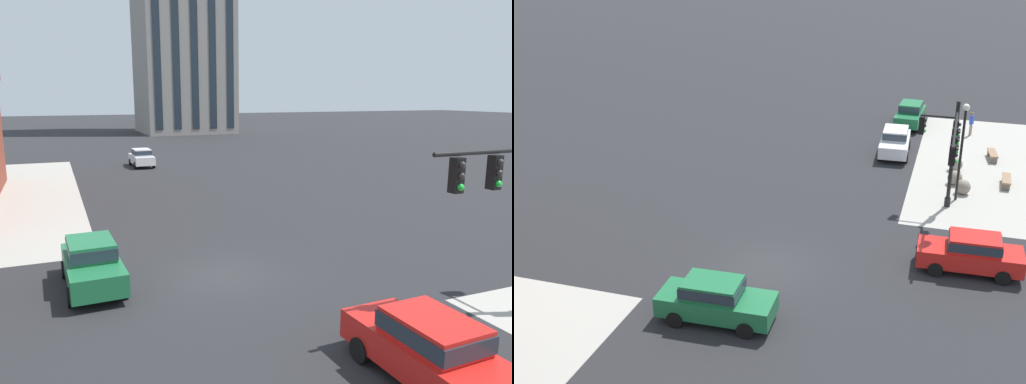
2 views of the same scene
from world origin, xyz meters
TOP-DOWN VIEW (x-y plane):
  - ground_plane at (0.00, 0.00)m, footprint 320.00×320.00m
  - car_main_southbound_far at (-4.52, 0.64)m, footprint 2.01×4.46m
  - car_cross_eastbound at (2.13, -8.48)m, footprint 2.00×4.45m
  - car_cross_far at (2.17, 29.80)m, footprint 1.93×4.42m

SIDE VIEW (x-z plane):
  - ground_plane at x=0.00m, z-range 0.00..0.00m
  - car_main_southbound_far at x=-4.52m, z-range 0.08..1.76m
  - car_cross_eastbound at x=2.13m, z-range 0.08..1.76m
  - car_cross_far at x=2.17m, z-range 0.08..1.76m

